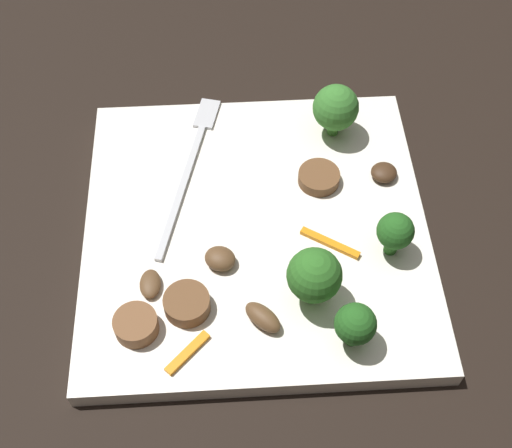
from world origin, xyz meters
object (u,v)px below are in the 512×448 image
broccoli_floret_0 (395,232)px  mushroom_3 (150,284)px  sausage_slice_1 (136,325)px  mushroom_1 (258,318)px  sausage_slice_0 (319,177)px  pepper_strip_1 (188,353)px  broccoli_floret_3 (336,108)px  mushroom_0 (220,259)px  fork (191,161)px  mushroom_2 (384,172)px  broccoli_floret_2 (314,276)px  sausage_slice_2 (187,304)px  pepper_strip_0 (330,243)px  plate (256,230)px  broccoli_floret_1 (355,325)px

broccoli_floret_0 → mushroom_3: broccoli_floret_0 is taller
sausage_slice_1 → mushroom_1: 0.09m
sausage_slice_0 → pepper_strip_1: sausage_slice_0 is taller
broccoli_floret_3 → mushroom_0: bearing=141.7°
fork → mushroom_2: 0.17m
broccoli_floret_2 → sausage_slice_1: 0.14m
fork → pepper_strip_1: same height
sausage_slice_0 → mushroom_2: 0.06m
sausage_slice_2 → mushroom_1: (-0.01, -0.05, -0.00)m
broccoli_floret_2 → sausage_slice_1: broccoli_floret_2 is taller
mushroom_0 → pepper_strip_0: (0.01, -0.09, -0.00)m
plate → mushroom_1: 0.09m
sausage_slice_1 → pepper_strip_1: 0.04m
fork → pepper_strip_0: same height
sausage_slice_0 → mushroom_1: mushroom_1 is taller
broccoli_floret_3 → mushroom_2: bearing=-145.1°
broccoli_floret_0 → pepper_strip_1: size_ratio=1.03×
pepper_strip_1 → mushroom_2: bearing=-47.3°
fork → pepper_strip_1: size_ratio=4.38×
sausage_slice_1 → sausage_slice_0: bearing=-48.6°
mushroom_2 → mushroom_3: bearing=116.5°
sausage_slice_0 → pepper_strip_1: 0.19m
broccoli_floret_1 → sausage_slice_2: size_ratio=1.20×
plate → mushroom_2: bearing=-68.7°
broccoli_floret_0 → broccoli_floret_2: broccoli_floret_2 is taller
mushroom_1 → mushroom_3: bearing=66.9°
sausage_slice_0 → mushroom_0: size_ratio=1.43×
plate → broccoli_floret_1: bearing=-149.5°
sausage_slice_1 → pepper_strip_0: 0.16m
mushroom_3 → pepper_strip_1: (-0.06, -0.03, -0.00)m
broccoli_floret_2 → sausage_slice_0: bearing=-9.0°
broccoli_floret_0 → mushroom_3: bearing=96.9°
pepper_strip_0 → sausage_slice_2: bearing=114.0°
sausage_slice_2 → mushroom_0: bearing=-34.0°
sausage_slice_0 → fork: bearing=76.0°
mushroom_0 → mushroom_3: (-0.02, 0.05, -0.00)m
mushroom_1 → mushroom_2: mushroom_1 is taller
plate → broccoli_floret_2: bearing=-151.7°
mushroom_1 → fork: bearing=17.4°
fork → mushroom_3: size_ratio=6.93×
mushroom_1 → pepper_strip_1: mushroom_1 is taller
pepper_strip_0 → sausage_slice_0: bearing=1.6°
broccoli_floret_3 → mushroom_1: size_ratio=1.62×
broccoli_floret_2 → mushroom_0: broccoli_floret_2 is taller
broccoli_floret_3 → sausage_slice_2: (-0.17, 0.13, -0.02)m
sausage_slice_2 → mushroom_3: size_ratio=1.37×
mushroom_0 → fork: bearing=12.3°
pepper_strip_1 → mushroom_3: bearing=26.3°
pepper_strip_0 → pepper_strip_1: (-0.09, 0.11, -0.00)m
pepper_strip_0 → pepper_strip_1: 0.14m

